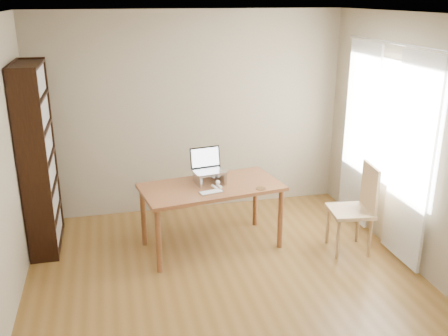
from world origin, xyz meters
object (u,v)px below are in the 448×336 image
bookshelf (38,159)px  cat (209,176)px  laptop (208,165)px  keyboard (211,192)px  desk (211,193)px  chair (357,205)px

bookshelf → cat: 1.90m
laptop → keyboard: laptop is taller
laptop → keyboard: bearing=-106.8°
keyboard → cat: cat is taller
desk → laptop: 0.32m
chair → keyboard: bearing=178.8°
keyboard → chair: size_ratio=0.27×
cat → chair: chair is taller
bookshelf → laptop: (1.84, -0.34, -0.11)m
bookshelf → chair: 3.57m
desk → keyboard: size_ratio=5.98×
bookshelf → laptop: bookshelf is taller
keyboard → bookshelf: bearing=145.2°
laptop → cat: bearing=-94.2°
keyboard → chair: 1.64m
desk → chair: (1.56, -0.45, -0.11)m
laptop → cat: size_ratio=0.80×
keyboard → cat: (0.05, 0.33, 0.06)m
bookshelf → laptop: size_ratio=5.41×
bookshelf → desk: bookshelf is taller
keyboard → chair: (1.61, -0.23, -0.21)m
desk → bookshelf: bearing=156.3°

